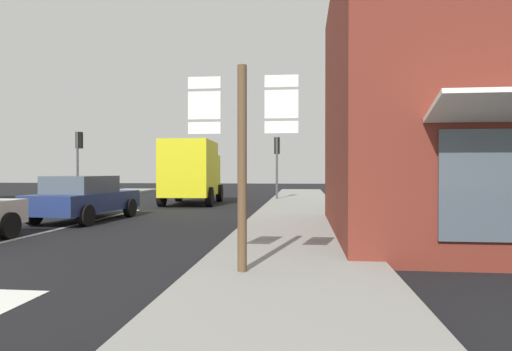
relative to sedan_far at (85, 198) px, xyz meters
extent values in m
plane|color=black|center=(0.28, 1.95, -0.76)|extent=(80.00, 80.00, 0.00)
cube|color=gray|center=(6.92, -0.05, -0.69)|extent=(3.07, 44.00, 0.14)
cube|color=silver|center=(0.28, -2.05, -0.75)|extent=(0.16, 12.00, 0.01)
cylinder|color=black|center=(0.08, -3.77, -0.44)|extent=(0.22, 0.64, 0.64)
cube|color=navy|center=(0.01, 0.07, -0.14)|extent=(2.10, 4.33, 0.60)
cube|color=#47515B|center=(-0.02, -0.18, 0.43)|extent=(1.72, 2.22, 0.55)
cylinder|color=black|center=(-0.75, 1.49, -0.44)|extent=(0.27, 0.66, 0.64)
cylinder|color=black|center=(0.99, 1.34, -0.44)|extent=(0.27, 0.66, 0.64)
cylinder|color=black|center=(-0.98, -1.20, -0.44)|extent=(0.27, 0.66, 0.64)
cylinder|color=black|center=(0.76, -1.35, -0.44)|extent=(0.27, 0.66, 0.64)
cube|color=yellow|center=(1.72, 6.77, 0.99)|extent=(2.41, 3.82, 2.60)
cube|color=yellow|center=(1.57, 9.26, 0.69)|extent=(2.16, 1.42, 2.00)
cube|color=#47515B|center=(1.57, 9.31, 1.49)|extent=(1.76, 0.20, 0.70)
cylinder|color=black|center=(0.48, 9.15, -0.31)|extent=(0.33, 0.91, 0.90)
cylinder|color=black|center=(2.67, 9.28, -0.31)|extent=(0.33, 0.91, 0.90)
cylinder|color=black|center=(0.67, 5.75, -0.31)|extent=(0.33, 0.91, 0.90)
cylinder|color=black|center=(2.87, 5.88, -0.31)|extent=(0.33, 0.91, 0.90)
cylinder|color=brown|center=(6.20, -7.09, 0.84)|extent=(0.14, 0.14, 3.20)
cube|color=white|center=(5.62, -7.04, 2.20)|extent=(0.50, 0.03, 0.18)
cube|color=black|center=(5.62, -7.02, 2.20)|extent=(0.43, 0.01, 0.13)
cube|color=white|center=(5.62, -7.04, 1.86)|extent=(0.50, 0.03, 0.42)
cube|color=black|center=(5.62, -7.02, 1.86)|extent=(0.43, 0.01, 0.32)
cube|color=white|center=(5.62, -7.04, 1.52)|extent=(0.50, 0.03, 0.18)
cube|color=black|center=(5.62, -7.02, 1.52)|extent=(0.43, 0.01, 0.13)
cube|color=white|center=(6.78, -7.04, 2.20)|extent=(0.50, 0.03, 0.18)
cube|color=black|center=(6.78, -7.02, 2.20)|extent=(0.43, 0.01, 0.13)
cube|color=white|center=(6.78, -7.04, 1.86)|extent=(0.50, 0.03, 0.42)
cube|color=black|center=(6.78, -7.02, 1.86)|extent=(0.43, 0.01, 0.32)
cube|color=white|center=(6.78, -7.04, 1.52)|extent=(0.50, 0.03, 0.18)
cube|color=black|center=(6.78, -7.02, 1.52)|extent=(0.43, 0.01, 0.13)
cylinder|color=#47474C|center=(5.68, 9.79, 0.96)|extent=(0.12, 0.12, 3.44)
cube|color=black|center=(5.68, 9.99, 2.23)|extent=(0.30, 0.28, 0.90)
sphere|color=#360303|center=(5.68, 10.13, 2.50)|extent=(0.18, 0.18, 0.18)
sphere|color=#3C2303|center=(5.68, 10.13, 2.22)|extent=(0.18, 0.18, 0.18)
sphere|color=#0CA526|center=(5.68, 10.13, 1.94)|extent=(0.18, 0.18, 0.18)
cylinder|color=#47474C|center=(-5.12, 8.96, 1.12)|extent=(0.12, 0.12, 3.76)
cube|color=black|center=(-5.12, 9.16, 2.55)|extent=(0.30, 0.28, 0.90)
sphere|color=#360303|center=(-5.12, 9.30, 2.82)|extent=(0.18, 0.18, 0.18)
sphere|color=#3C2303|center=(-5.12, 9.30, 2.54)|extent=(0.18, 0.18, 0.18)
sphere|color=#0CA526|center=(-5.12, 9.30, 2.26)|extent=(0.18, 0.18, 0.18)
camera|label=1|loc=(7.10, -13.47, 0.87)|focal=30.53mm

